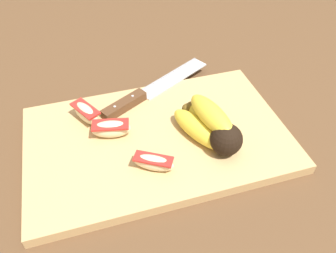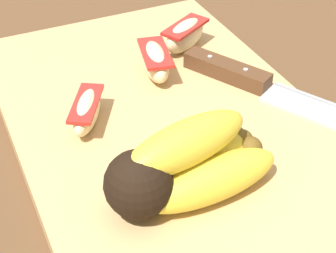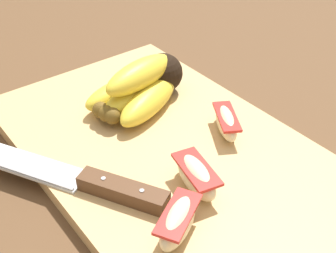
# 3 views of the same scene
# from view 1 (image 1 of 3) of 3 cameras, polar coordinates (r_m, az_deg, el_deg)

# --- Properties ---
(ground_plane) EXTENTS (6.00, 6.00, 0.00)m
(ground_plane) POSITION_cam_1_polar(r_m,az_deg,el_deg) (0.62, 0.20, -3.14)
(ground_plane) COLOR brown
(cutting_board) EXTENTS (0.47, 0.29, 0.02)m
(cutting_board) POSITION_cam_1_polar(r_m,az_deg,el_deg) (0.62, -1.78, -2.07)
(cutting_board) COLOR tan
(cutting_board) RESTS_ON ground_plane
(banana_bunch) EXTENTS (0.11, 0.15, 0.07)m
(banana_bunch) POSITION_cam_1_polar(r_m,az_deg,el_deg) (0.60, 7.32, 0.21)
(banana_bunch) COLOR black
(banana_bunch) RESTS_ON cutting_board
(chefs_knife) EXTENTS (0.26, 0.16, 0.02)m
(chefs_knife) POSITION_cam_1_polar(r_m,az_deg,el_deg) (0.69, -4.32, 5.35)
(chefs_knife) COLOR silver
(chefs_knife) RESTS_ON cutting_board
(apple_wedge_near) EXTENTS (0.07, 0.04, 0.03)m
(apple_wedge_near) POSITION_cam_1_polar(r_m,az_deg,el_deg) (0.61, -9.59, -0.38)
(apple_wedge_near) COLOR beige
(apple_wedge_near) RESTS_ON cutting_board
(apple_wedge_middle) EXTENTS (0.07, 0.05, 0.03)m
(apple_wedge_middle) POSITION_cam_1_polar(r_m,az_deg,el_deg) (0.55, -2.46, -6.06)
(apple_wedge_middle) COLOR beige
(apple_wedge_middle) RESTS_ON cutting_board
(apple_wedge_far) EXTENTS (0.05, 0.07, 0.04)m
(apple_wedge_far) POSITION_cam_1_polar(r_m,az_deg,el_deg) (0.65, -13.64, 2.24)
(apple_wedge_far) COLOR beige
(apple_wedge_far) RESTS_ON cutting_board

